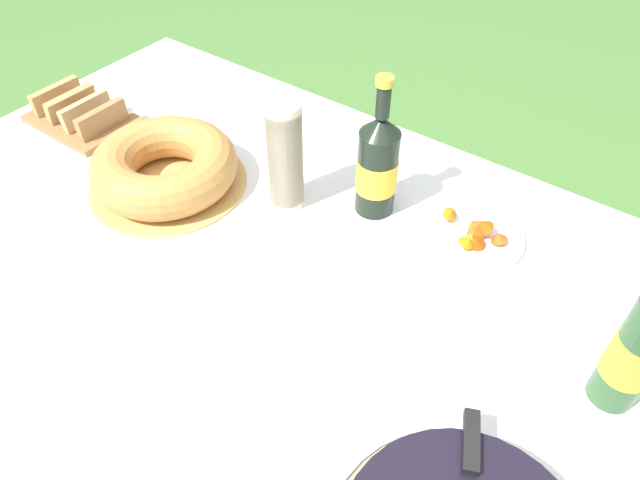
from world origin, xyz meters
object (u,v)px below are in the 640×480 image
cup_stack (285,157)px  snack_plate_near (468,232)px  bundt_cake (165,167)px  bread_board (81,114)px  juice_bottle_red (377,165)px  cider_bottle_green (640,347)px

cup_stack → snack_plate_near: cup_stack is taller
bundt_cake → snack_plate_near: size_ratio=1.48×
snack_plate_near → bread_board: (-0.96, -0.20, 0.01)m
juice_bottle_red → cup_stack: bearing=-149.1°
cup_stack → bread_board: cup_stack is taller
cider_bottle_green → juice_bottle_red: bearing=163.6°
juice_bottle_red → snack_plate_near: juice_bottle_red is taller
bread_board → bundt_cake: bearing=-7.2°
cider_bottle_green → juice_bottle_red: size_ratio=1.09×
snack_plate_near → bundt_cake: bearing=-158.2°
bundt_cake → bread_board: bearing=172.8°
bread_board → cider_bottle_green: bearing=0.1°
snack_plate_near → bread_board: size_ratio=0.89×
bundt_cake → snack_plate_near: bearing=21.8°
cider_bottle_green → bread_board: cider_bottle_green is taller
snack_plate_near → cider_bottle_green: bearing=-29.9°
juice_bottle_red → bread_board: (-0.77, -0.16, -0.09)m
bundt_cake → snack_plate_near: bundt_cake is taller
juice_bottle_red → bread_board: bearing=-168.3°
cup_stack → cider_bottle_green: 0.70m
cider_bottle_green → bread_board: size_ratio=1.28×
cider_bottle_green → snack_plate_near: (-0.34, 0.19, -0.12)m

